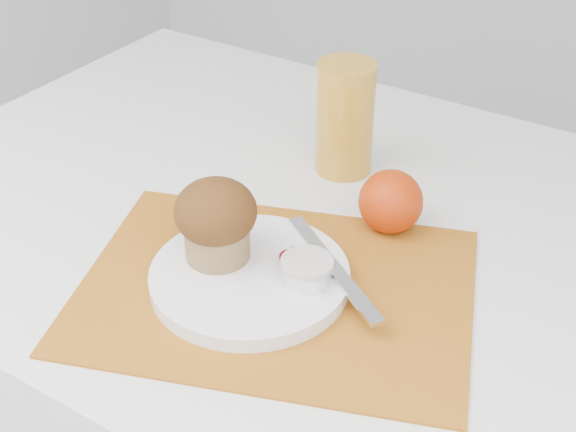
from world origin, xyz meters
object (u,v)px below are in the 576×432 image
Objects in this scene: orange at (391,202)px; muffin at (216,219)px; table at (319,422)px; juice_glass at (345,118)px; plate at (250,277)px.

orange is 0.22m from muffin.
orange is (0.08, 0.03, 0.41)m from table.
muffin reaches higher than orange.
table is at bearing -70.37° from juice_glass.
plate is 1.44× the size of juice_glass.
orange is 0.16m from juice_glass.
orange is 0.51× the size of juice_glass.
plate is at bearing -92.00° from table.
plate is (-0.01, -0.16, 0.39)m from table.
juice_glass is at bearing 140.99° from orange.
plate is 0.29m from juice_glass.
table is at bearing 71.43° from muffin.
muffin is (-0.05, -0.16, 0.45)m from table.
plate is 0.08m from muffin.
orange reaches higher than plate.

